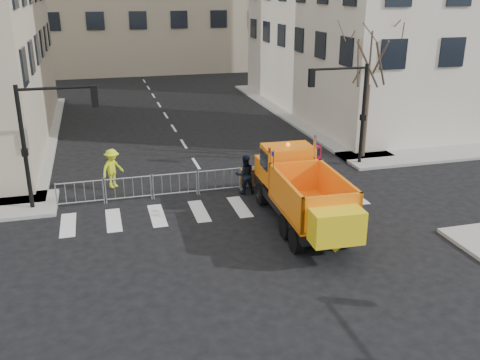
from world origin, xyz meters
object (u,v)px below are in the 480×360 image
object	(u,v)px
cop_a	(276,172)
newspaper_box	(315,156)
plow_truck	(302,191)
worker	(113,168)
cop_b	(245,175)
cop_c	(268,174)

from	to	relation	value
cop_a	newspaper_box	xyz separation A→B (m)	(3.02, 2.49, -0.22)
newspaper_box	cop_a	bearing A→B (deg)	-148.86
plow_truck	cop_a	world-z (taller)	plow_truck
worker	newspaper_box	bearing A→B (deg)	-36.38
cop_a	cop_b	bearing A→B (deg)	-8.29
cop_a	newspaper_box	world-z (taller)	cop_a
cop_a	plow_truck	bearing A→B (deg)	76.97
worker	cop_b	bearing A→B (deg)	-58.14
newspaper_box	plow_truck	bearing A→B (deg)	-125.56
plow_truck	cop_c	world-z (taller)	plow_truck
cop_a	worker	distance (m)	7.67
plow_truck	worker	world-z (taller)	plow_truck
worker	newspaper_box	world-z (taller)	worker
plow_truck	newspaper_box	bearing A→B (deg)	-25.39
cop_a	newspaper_box	bearing A→B (deg)	-148.85
cop_c	worker	xyz separation A→B (m)	(-6.99, 2.06, 0.23)
cop_c	cop_b	bearing A→B (deg)	-70.62
worker	cop_a	bearing A→B (deg)	-54.31
worker	newspaper_box	xyz separation A→B (m)	(10.41, 0.42, -0.38)
cop_c	newspaper_box	distance (m)	4.23
cop_b	cop_c	size ratio (longest dim) A/B	1.09
cop_a	cop_b	size ratio (longest dim) A/B	0.99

